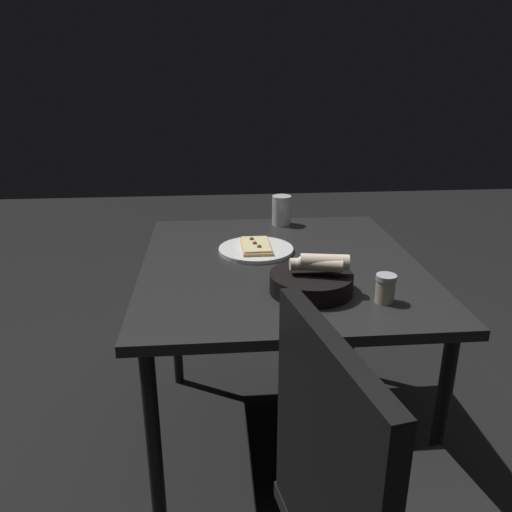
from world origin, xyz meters
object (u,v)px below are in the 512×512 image
(bread_basket, at_px, (313,280))
(pepper_shaker, at_px, (385,290))
(dining_table, at_px, (280,281))
(pizza_plate, at_px, (256,249))
(beer_glass, at_px, (282,211))

(bread_basket, relative_size, pepper_shaker, 2.97)
(dining_table, bearing_deg, pizza_plate, 33.75)
(dining_table, relative_size, pizza_plate, 3.89)
(bread_basket, relative_size, beer_glass, 2.00)
(dining_table, distance_m, pizza_plate, 0.15)
(beer_glass, distance_m, pepper_shaker, 0.77)
(bread_basket, height_order, pepper_shaker, bread_basket)
(dining_table, xyz_separation_m, beer_glass, (0.42, -0.06, 0.12))
(bread_basket, xyz_separation_m, beer_glass, (0.66, 0.00, 0.02))
(dining_table, xyz_separation_m, pizza_plate, (0.11, 0.07, 0.08))
(pizza_plate, distance_m, bread_basket, 0.37)
(pizza_plate, relative_size, bread_basket, 1.09)
(bread_basket, bearing_deg, dining_table, 13.88)
(pizza_plate, height_order, pepper_shaker, pepper_shaker)
(dining_table, relative_size, pepper_shaker, 12.65)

